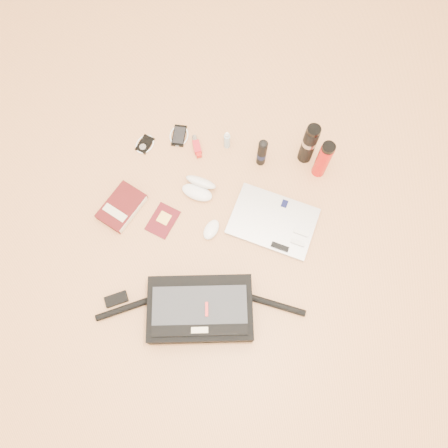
% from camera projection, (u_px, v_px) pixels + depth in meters
% --- Properties ---
extents(ground, '(4.00, 4.00, 0.00)m').
position_uv_depth(ground, '(214.00, 240.00, 1.85)').
color(ground, tan).
rests_on(ground, ground).
extents(messenger_bag, '(0.82, 0.33, 0.12)m').
position_uv_depth(messenger_bag, '(200.00, 310.00, 1.70)').
color(messenger_bag, black).
rests_on(messenger_bag, ground).
extents(laptop, '(0.39, 0.30, 0.03)m').
position_uv_depth(laptop, '(273.00, 222.00, 1.86)').
color(laptop, '#ABABAE').
rests_on(laptop, ground).
extents(book, '(0.20, 0.23, 0.04)m').
position_uv_depth(book, '(122.00, 207.00, 1.88)').
color(book, '#450D0F').
rests_on(book, ground).
extents(passport, '(0.14, 0.16, 0.01)m').
position_uv_depth(passport, '(163.00, 220.00, 1.87)').
color(passport, '#4D0C13').
rests_on(passport, ground).
extents(mouse, '(0.08, 0.11, 0.03)m').
position_uv_depth(mouse, '(211.00, 230.00, 1.85)').
color(mouse, white).
rests_on(mouse, ground).
extents(sunglasses_case, '(0.16, 0.14, 0.08)m').
position_uv_depth(sunglasses_case, '(199.00, 187.00, 1.90)').
color(sunglasses_case, white).
rests_on(sunglasses_case, ground).
extents(ipod, '(0.10, 0.10, 0.01)m').
position_uv_depth(ipod, '(145.00, 144.00, 1.99)').
color(ipod, black).
rests_on(ipod, ground).
extents(phone, '(0.09, 0.11, 0.01)m').
position_uv_depth(phone, '(179.00, 136.00, 2.01)').
color(phone, black).
rests_on(phone, ground).
extents(inhaler, '(0.07, 0.11, 0.03)m').
position_uv_depth(inhaler, '(197.00, 146.00, 1.98)').
color(inhaler, '#B01B25').
rests_on(inhaler, ground).
extents(spray_bottle, '(0.04, 0.04, 0.11)m').
position_uv_depth(spray_bottle, '(227.00, 140.00, 1.95)').
color(spray_bottle, '#9BBBCC').
rests_on(spray_bottle, ground).
extents(aerosol_can, '(0.05, 0.05, 0.17)m').
position_uv_depth(aerosol_can, '(262.00, 153.00, 1.89)').
color(aerosol_can, black).
rests_on(aerosol_can, ground).
extents(thermos_black, '(0.07, 0.07, 0.24)m').
position_uv_depth(thermos_black, '(309.00, 144.00, 1.86)').
color(thermos_black, black).
rests_on(thermos_black, ground).
extents(thermos_red, '(0.07, 0.07, 0.23)m').
position_uv_depth(thermos_red, '(323.00, 160.00, 1.85)').
color(thermos_red, '#B50F0D').
rests_on(thermos_red, ground).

